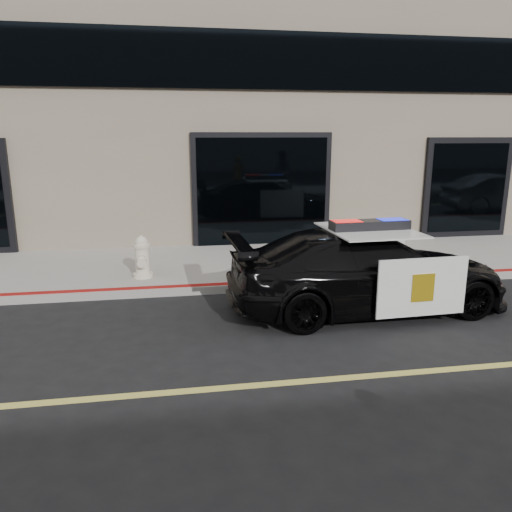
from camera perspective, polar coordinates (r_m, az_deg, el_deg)
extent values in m
plane|color=black|center=(6.71, 20.45, -12.14)|extent=(120.00, 120.00, 0.00)
cube|color=gray|center=(11.25, 7.24, -0.53)|extent=(60.00, 3.50, 0.15)
cube|color=#756856|center=(16.31, 2.11, 24.97)|extent=(60.00, 7.00, 12.00)
imported|color=black|center=(8.34, 12.58, -1.64)|extent=(2.23, 4.73, 1.33)
cube|color=white|center=(7.73, 18.47, -3.41)|extent=(1.42, 0.09, 0.89)
cube|color=white|center=(9.36, 12.67, -0.10)|extent=(1.42, 0.09, 0.89)
cube|color=white|center=(8.19, 12.83, 2.93)|extent=(1.39, 1.65, 0.02)
cube|color=gold|center=(7.71, 18.57, -3.47)|extent=(0.35, 0.03, 0.42)
cube|color=black|center=(8.18, 12.86, 3.46)|extent=(1.29, 0.38, 0.16)
cube|color=red|center=(8.02, 10.33, 3.47)|extent=(0.45, 0.31, 0.14)
cube|color=#0C19CC|center=(8.34, 15.29, 3.60)|extent=(0.45, 0.31, 0.14)
cylinder|color=beige|center=(9.85, -12.76, -2.13)|extent=(0.37, 0.37, 0.08)
cylinder|color=beige|center=(9.78, -12.85, -0.44)|extent=(0.27, 0.27, 0.52)
cylinder|color=beige|center=(9.71, -12.94, 1.16)|extent=(0.32, 0.32, 0.06)
sphere|color=beige|center=(9.70, -12.96, 1.52)|extent=(0.24, 0.24, 0.24)
cylinder|color=beige|center=(9.68, -12.99, 2.12)|extent=(0.07, 0.07, 0.07)
cylinder|color=beige|center=(9.93, -12.82, 0.22)|extent=(0.13, 0.12, 0.13)
cylinder|color=beige|center=(9.59, -12.93, -0.27)|extent=(0.13, 0.12, 0.13)
cylinder|color=beige|center=(9.58, -12.92, -0.74)|extent=(0.18, 0.14, 0.18)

